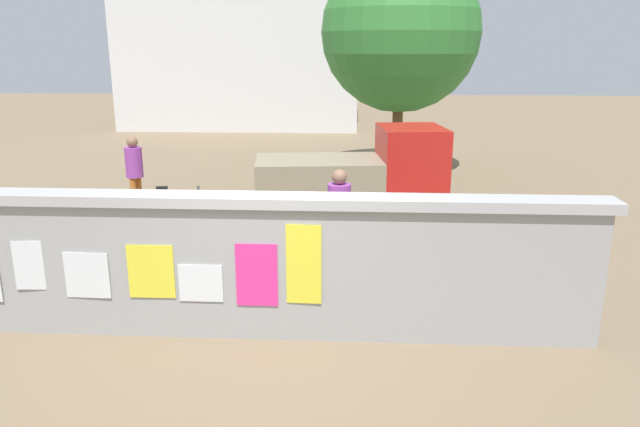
{
  "coord_description": "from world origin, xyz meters",
  "views": [
    {
      "loc": [
        0.95,
        -6.51,
        3.32
      ],
      "look_at": [
        0.49,
        1.44,
        1.11
      ],
      "focal_mm": 33.69,
      "sensor_mm": 36.0,
      "label": 1
    }
  ],
  "objects_px": {
    "tree_roadside": "(401,32)",
    "auto_rickshaw_truck": "(360,176)",
    "bicycle_far": "(173,218)",
    "person_walking": "(339,212)",
    "person_bystander": "(134,168)",
    "motorcycle": "(202,246)",
    "bicycle_near": "(448,259)"
  },
  "relations": [
    {
      "from": "auto_rickshaw_truck",
      "to": "person_bystander",
      "type": "distance_m",
      "value": 4.53
    },
    {
      "from": "bicycle_far",
      "to": "person_walking",
      "type": "bearing_deg",
      "value": -28.57
    },
    {
      "from": "auto_rickshaw_truck",
      "to": "person_walking",
      "type": "distance_m",
      "value": 2.97
    },
    {
      "from": "bicycle_near",
      "to": "person_walking",
      "type": "bearing_deg",
      "value": 171.51
    },
    {
      "from": "person_walking",
      "to": "person_bystander",
      "type": "relative_size",
      "value": 1.0
    },
    {
      "from": "motorcycle",
      "to": "person_bystander",
      "type": "distance_m",
      "value": 3.92
    },
    {
      "from": "bicycle_far",
      "to": "tree_roadside",
      "type": "relative_size",
      "value": 0.29
    },
    {
      "from": "tree_roadside",
      "to": "bicycle_far",
      "type": "bearing_deg",
      "value": -125.44
    },
    {
      "from": "bicycle_far",
      "to": "person_walking",
      "type": "height_order",
      "value": "person_walking"
    },
    {
      "from": "tree_roadside",
      "to": "person_bystander",
      "type": "bearing_deg",
      "value": -139.73
    },
    {
      "from": "bicycle_far",
      "to": "auto_rickshaw_truck",
      "type": "bearing_deg",
      "value": 21.28
    },
    {
      "from": "bicycle_near",
      "to": "person_bystander",
      "type": "bearing_deg",
      "value": 150.08
    },
    {
      "from": "motorcycle",
      "to": "bicycle_far",
      "type": "relative_size",
      "value": 1.14
    },
    {
      "from": "tree_roadside",
      "to": "bicycle_near",
      "type": "bearing_deg",
      "value": -88.31
    },
    {
      "from": "motorcycle",
      "to": "auto_rickshaw_truck",
      "type": "bearing_deg",
      "value": 52.47
    },
    {
      "from": "auto_rickshaw_truck",
      "to": "bicycle_near",
      "type": "height_order",
      "value": "auto_rickshaw_truck"
    },
    {
      "from": "bicycle_near",
      "to": "person_walking",
      "type": "height_order",
      "value": "person_walking"
    },
    {
      "from": "motorcycle",
      "to": "person_bystander",
      "type": "height_order",
      "value": "person_bystander"
    },
    {
      "from": "motorcycle",
      "to": "tree_roadside",
      "type": "relative_size",
      "value": 0.33
    },
    {
      "from": "bicycle_far",
      "to": "person_bystander",
      "type": "height_order",
      "value": "person_bystander"
    },
    {
      "from": "bicycle_far",
      "to": "person_walking",
      "type": "distance_m",
      "value": 3.5
    },
    {
      "from": "motorcycle",
      "to": "bicycle_far",
      "type": "height_order",
      "value": "bicycle_far"
    },
    {
      "from": "person_bystander",
      "to": "tree_roadside",
      "type": "relative_size",
      "value": 0.28
    },
    {
      "from": "bicycle_far",
      "to": "motorcycle",
      "type": "bearing_deg",
      "value": -61.22
    },
    {
      "from": "motorcycle",
      "to": "bicycle_far",
      "type": "bearing_deg",
      "value": 118.78
    },
    {
      "from": "person_bystander",
      "to": "bicycle_near",
      "type": "bearing_deg",
      "value": -29.92
    },
    {
      "from": "auto_rickshaw_truck",
      "to": "bicycle_near",
      "type": "distance_m",
      "value": 3.47
    },
    {
      "from": "auto_rickshaw_truck",
      "to": "person_walking",
      "type": "height_order",
      "value": "auto_rickshaw_truck"
    },
    {
      "from": "tree_roadside",
      "to": "auto_rickshaw_truck",
      "type": "bearing_deg",
      "value": -102.01
    },
    {
      "from": "motorcycle",
      "to": "person_walking",
      "type": "distance_m",
      "value": 2.11
    },
    {
      "from": "bicycle_near",
      "to": "tree_roadside",
      "type": "bearing_deg",
      "value": 91.69
    },
    {
      "from": "auto_rickshaw_truck",
      "to": "bicycle_far",
      "type": "xyz_separation_m",
      "value": [
        -3.35,
        -1.3,
        -0.54
      ]
    }
  ]
}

